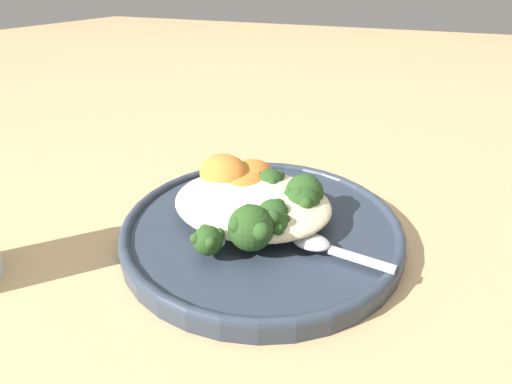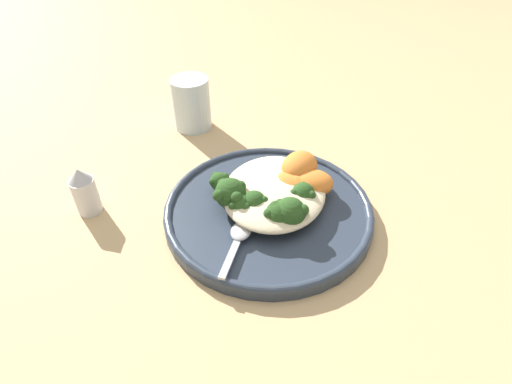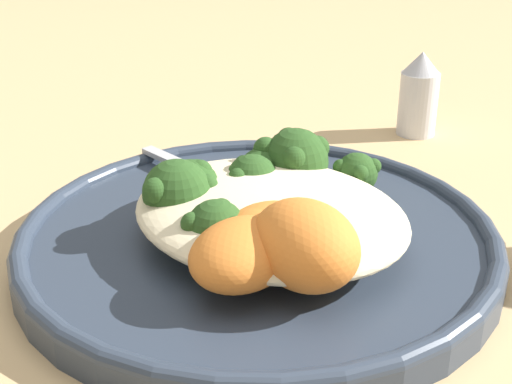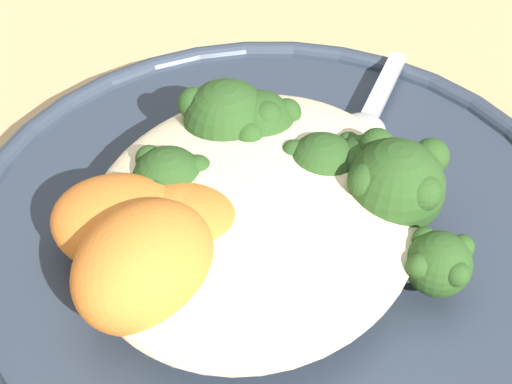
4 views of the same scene
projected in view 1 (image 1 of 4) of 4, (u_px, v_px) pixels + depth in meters
ground_plane at (276, 231)px, 0.44m from camera, size 4.00×4.00×0.00m
plate at (262, 226)px, 0.43m from camera, size 0.30×0.30×0.02m
quinoa_mound at (252, 202)px, 0.43m from camera, size 0.17×0.14×0.03m
broccoli_stalk_0 at (218, 227)px, 0.39m from camera, size 0.04×0.12×0.03m
broccoli_stalk_1 at (252, 225)px, 0.37m from camera, size 0.08×0.09×0.04m
broccoli_stalk_2 at (264, 222)px, 0.39m from camera, size 0.09×0.07×0.03m
broccoli_stalk_3 at (265, 213)px, 0.40m from camera, size 0.08×0.06×0.03m
broccoli_stalk_4 at (284, 202)px, 0.42m from camera, size 0.12×0.04×0.04m
broccoli_stalk_5 at (292, 195)px, 0.43m from camera, size 0.11×0.06×0.04m
broccoli_stalk_6 at (264, 187)px, 0.45m from camera, size 0.06×0.08×0.03m
sweet_potato_chunk_0 at (251, 176)px, 0.47m from camera, size 0.06×0.07×0.03m
sweet_potato_chunk_1 at (246, 188)px, 0.45m from camera, size 0.05×0.06×0.03m
sweet_potato_chunk_2 at (247, 184)px, 0.46m from camera, size 0.07×0.07×0.03m
sweet_potato_chunk_3 at (225, 174)px, 0.46m from camera, size 0.08×0.07×0.05m
spoon at (320, 245)px, 0.37m from camera, size 0.10×0.03×0.01m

